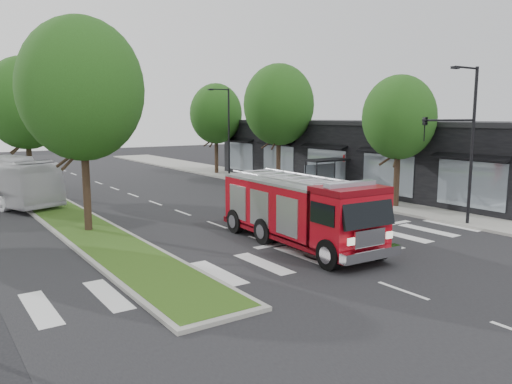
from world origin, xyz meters
The scene contains 13 objects.
ground centered at (0.00, 0.00, 0.00)m, with size 140.00×140.00×0.00m, color black.
sidewalk_right centered at (12.50, 10.00, 0.07)m, with size 5.00×80.00×0.15m, color gray.
median centered at (-6.00, 18.00, 0.08)m, with size 3.00×50.00×0.15m.
storefront_row centered at (17.00, 10.00, 2.50)m, with size 8.00×30.00×5.00m, color black.
bus_shelter centered at (11.20, 8.15, 2.04)m, with size 3.20×1.60×2.61m.
tree_right_near centered at (11.50, 2.00, 5.51)m, with size 4.40×4.40×8.05m.
tree_right_mid centered at (11.50, 14.00, 6.49)m, with size 5.60×5.60×9.72m.
tree_right_far centered at (11.50, 24.00, 5.84)m, with size 5.00×5.00×8.73m.
tree_median_near centered at (-6.00, 6.00, 6.81)m, with size 5.80×5.80×10.16m.
tree_median_far centered at (-6.00, 20.00, 6.49)m, with size 5.60×5.60×9.72m.
streetlight_right_near centered at (9.61, -3.50, 4.67)m, with size 4.08×0.22×8.00m.
streetlight_right_far centered at (10.35, 20.00, 4.48)m, with size 2.11×0.20×8.00m.
fire_engine centered at (0.92, -1.55, 1.51)m, with size 3.15×9.19×3.15m.
Camera 1 is at (-12.64, -18.06, 5.57)m, focal length 35.00 mm.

